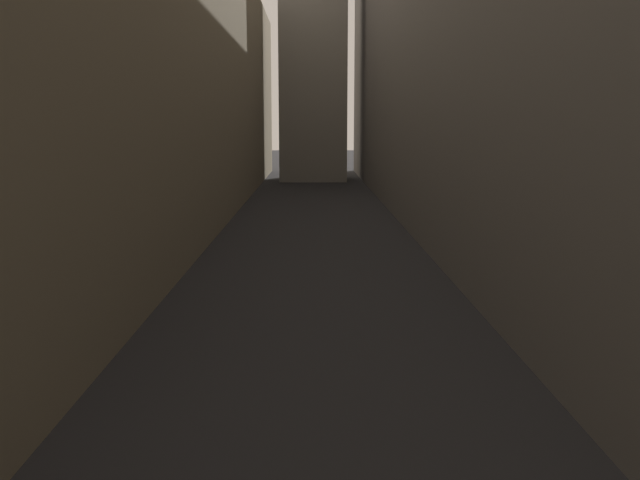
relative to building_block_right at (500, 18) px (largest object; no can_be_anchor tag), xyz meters
The scene contains 3 objects.
ground_plane 16.48m from the building_block_right, 169.48° to the right, with size 264.00×264.00×0.00m, color #232326.
building_block_left 21.75m from the building_block_right, behind, with size 10.62×108.00×19.16m, color gray.
building_block_right is the anchor object (origin of this frame).
Camera 1 is at (-0.12, 7.27, 6.24)m, focal length 40.12 mm.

